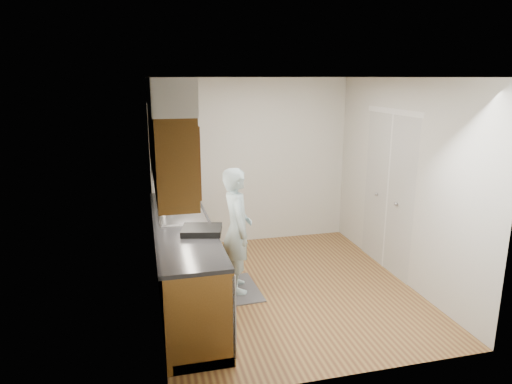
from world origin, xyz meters
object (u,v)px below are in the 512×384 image
soap_bottle_a (169,195)px  steel_can (186,202)px  dish_rack (202,230)px  person (237,222)px  soap_bottle_b (180,194)px

soap_bottle_a → steel_can: soap_bottle_a is taller
steel_can → dish_rack: bearing=-86.5°
steel_can → dish_rack: (0.06, -1.02, -0.03)m
soap_bottle_a → steel_can: 0.26m
soap_bottle_a → dish_rack: 1.20m
person → soap_bottle_a: (-0.73, 0.66, 0.21)m
person → soap_bottle_b: 1.01m
dish_rack → steel_can: bearing=106.6°
soap_bottle_b → dish_rack: (0.11, -1.33, -0.06)m
person → soap_bottle_a: person is taller
soap_bottle_a → steel_can: size_ratio=2.17×
steel_can → dish_rack: size_ratio=0.29×
soap_bottle_b → person: bearing=-54.4°
person → soap_bottle_a: bearing=49.7°
dish_rack → soap_bottle_b: bearing=107.7°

